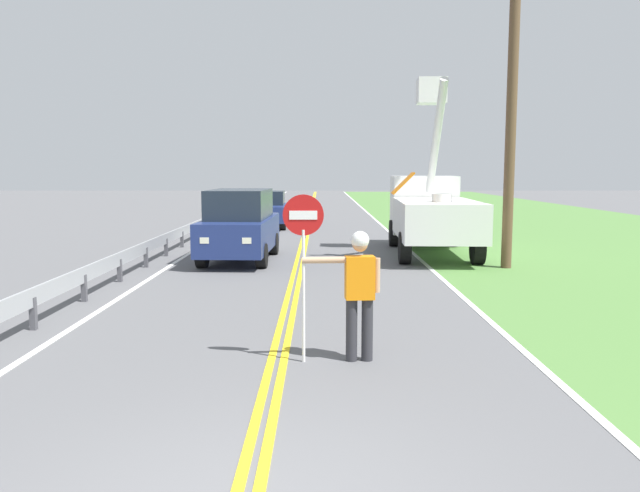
{
  "coord_description": "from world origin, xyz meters",
  "views": [
    {
      "loc": [
        0.6,
        -4.56,
        2.65
      ],
      "look_at": [
        0.6,
        7.53,
        1.2
      ],
      "focal_mm": 35.37,
      "sensor_mm": 36.0,
      "label": 1
    }
  ],
  "objects": [
    {
      "name": "utility_bucket_truck",
      "position": [
        4.16,
        15.75,
        1.42
      ],
      "size": [
        2.93,
        6.9,
        5.58
      ],
      "color": "white",
      "rests_on": "ground"
    },
    {
      "name": "flagger_worker",
      "position": [
        1.14,
        4.03,
        1.05
      ],
      "size": [
        1.09,
        0.27,
        1.83
      ],
      "color": "#2D2D33",
      "rests_on": "ground"
    },
    {
      "name": "grass_verge_right",
      "position": [
        11.6,
        20.0,
        0.0
      ],
      "size": [
        16.0,
        110.0,
        0.01
      ],
      "primitive_type": "cube",
      "color": "#517F3D",
      "rests_on": "ground"
    },
    {
      "name": "guardrail_left_shoulder",
      "position": [
        -4.2,
        16.03,
        0.52
      ],
      "size": [
        0.1,
        32.0,
        0.71
      ],
      "color": "#9EA0A3",
      "rests_on": "ground"
    },
    {
      "name": "oncoming_sedan_second",
      "position": [
        -1.91,
        24.87,
        0.83
      ],
      "size": [
        1.96,
        4.13,
        1.7
      ],
      "color": "navy",
      "rests_on": "ground"
    },
    {
      "name": "oncoming_suv_nearest",
      "position": [
        -1.76,
        13.92,
        1.06
      ],
      "size": [
        2.05,
        4.67,
        2.1
      ],
      "color": "navy",
      "rests_on": "ground"
    },
    {
      "name": "utility_pole_near",
      "position": [
        5.7,
        12.52,
        4.53
      ],
      "size": [
        1.8,
        0.28,
        8.69
      ],
      "color": "brown",
      "rests_on": "ground"
    },
    {
      "name": "centerline_yellow_right",
      "position": [
        0.09,
        20.0,
        0.01
      ],
      "size": [
        0.11,
        110.0,
        0.01
      ],
      "primitive_type": "cube",
      "color": "yellow",
      "rests_on": "ground"
    },
    {
      "name": "stop_sign_paddle",
      "position": [
        0.37,
        3.97,
        1.71
      ],
      "size": [
        0.56,
        0.04,
        2.33
      ],
      "color": "silver",
      "rests_on": "ground"
    },
    {
      "name": "edge_line_left",
      "position": [
        -3.6,
        20.0,
        0.01
      ],
      "size": [
        0.12,
        110.0,
        0.01
      ],
      "primitive_type": "cube",
      "color": "silver",
      "rests_on": "ground"
    },
    {
      "name": "edge_line_right",
      "position": [
        3.6,
        20.0,
        0.01
      ],
      "size": [
        0.12,
        110.0,
        0.01
      ],
      "primitive_type": "cube",
      "color": "silver",
      "rests_on": "ground"
    },
    {
      "name": "centerline_yellow_left",
      "position": [
        -0.09,
        20.0,
        0.01
      ],
      "size": [
        0.11,
        110.0,
        0.01
      ],
      "primitive_type": "cube",
      "color": "yellow",
      "rests_on": "ground"
    }
  ]
}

